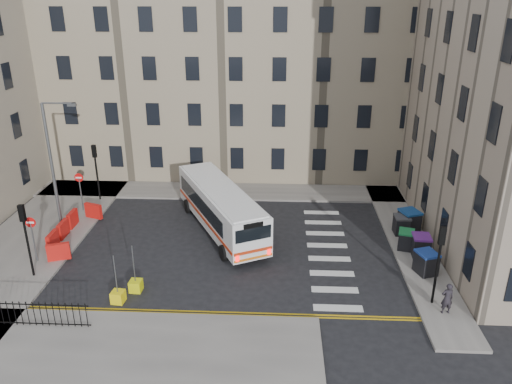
# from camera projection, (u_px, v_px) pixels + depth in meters

# --- Properties ---
(ground) EXTENTS (120.00, 120.00, 0.00)m
(ground) POSITION_uv_depth(u_px,v_px,m) (261.00, 247.00, 29.89)
(ground) COLOR black
(ground) RESTS_ON ground
(pavement_north) EXTENTS (36.00, 3.20, 0.15)m
(pavement_north) POSITION_uv_depth(u_px,v_px,m) (187.00, 191.00, 38.10)
(pavement_north) COLOR slate
(pavement_north) RESTS_ON ground
(pavement_east) EXTENTS (2.40, 26.00, 0.15)m
(pavement_east) POSITION_uv_depth(u_px,v_px,m) (398.00, 221.00, 33.16)
(pavement_east) COLOR slate
(pavement_east) RESTS_ON ground
(pavement_west) EXTENTS (6.00, 22.00, 0.15)m
(pavement_west) POSITION_uv_depth(u_px,v_px,m) (40.00, 233.00, 31.43)
(pavement_west) COLOR slate
(pavement_west) RESTS_ON ground
(pavement_sw) EXTENTS (20.00, 6.00, 0.15)m
(pavement_sw) POSITION_uv_depth(u_px,v_px,m) (85.00, 355.00, 20.93)
(pavement_sw) COLOR slate
(pavement_sw) RESTS_ON ground
(terrace_north) EXTENTS (38.30, 10.80, 17.20)m
(terrace_north) POSITION_uv_depth(u_px,v_px,m) (184.00, 64.00, 41.31)
(terrace_north) COLOR gray
(terrace_north) RESTS_ON ground
(traffic_light_east) EXTENTS (0.28, 0.22, 4.10)m
(traffic_light_east) POSITION_uv_depth(u_px,v_px,m) (439.00, 253.00, 23.34)
(traffic_light_east) COLOR black
(traffic_light_east) RESTS_ON pavement_east
(traffic_light_nw) EXTENTS (0.28, 0.22, 4.10)m
(traffic_light_nw) POSITION_uv_depth(u_px,v_px,m) (96.00, 164.00, 35.37)
(traffic_light_nw) COLOR black
(traffic_light_nw) RESTS_ON pavement_west
(traffic_light_sw) EXTENTS (0.28, 0.22, 4.10)m
(traffic_light_sw) POSITION_uv_depth(u_px,v_px,m) (25.00, 230.00, 25.66)
(traffic_light_sw) COLOR black
(traffic_light_sw) RESTS_ON pavement_west
(streetlamp) EXTENTS (0.50, 0.22, 8.14)m
(streetlamp) POSITION_uv_depth(u_px,v_px,m) (52.00, 164.00, 30.70)
(streetlamp) COLOR #595B5E
(streetlamp) RESTS_ON pavement_west
(no_entry_north) EXTENTS (0.60, 0.08, 3.00)m
(no_entry_north) POSITION_uv_depth(u_px,v_px,m) (80.00, 184.00, 33.84)
(no_entry_north) COLOR #595B5E
(no_entry_north) RESTS_ON pavement_west
(no_entry_south) EXTENTS (0.60, 0.08, 3.00)m
(no_entry_south) POSITION_uv_depth(u_px,v_px,m) (32.00, 230.00, 27.37)
(no_entry_south) COLOR #595B5E
(no_entry_south) RESTS_ON pavement_west
(roadworks_barriers) EXTENTS (1.66, 6.26, 1.00)m
(roadworks_barriers) POSITION_uv_depth(u_px,v_px,m) (69.00, 229.00, 30.65)
(roadworks_barriers) COLOR red
(roadworks_barriers) RESTS_ON pavement_west
(iron_railings) EXTENTS (7.80, 0.04, 1.20)m
(iron_railings) POSITION_uv_depth(u_px,v_px,m) (5.00, 313.00, 22.53)
(iron_railings) COLOR black
(iron_railings) RESTS_ON pavement_sw
(bus) EXTENTS (6.77, 10.40, 2.85)m
(bus) POSITION_uv_depth(u_px,v_px,m) (220.00, 207.00, 31.42)
(bus) COLOR white
(bus) RESTS_ON ground
(wheelie_bin_a) EXTENTS (1.30, 1.39, 1.25)m
(wheelie_bin_a) POSITION_uv_depth(u_px,v_px,m) (426.00, 262.00, 26.67)
(wheelie_bin_a) COLOR black
(wheelie_bin_a) RESTS_ON pavement_east
(wheelie_bin_b) EXTENTS (1.05, 1.19, 1.25)m
(wheelie_bin_b) POSITION_uv_depth(u_px,v_px,m) (421.00, 246.00, 28.44)
(wheelie_bin_b) COLOR black
(wheelie_bin_b) RESTS_ON pavement_east
(wheelie_bin_c) EXTENTS (1.12, 1.21, 1.12)m
(wheelie_bin_c) POSITION_uv_depth(u_px,v_px,m) (406.00, 240.00, 29.26)
(wheelie_bin_c) COLOR black
(wheelie_bin_c) RESTS_ON pavement_east
(wheelie_bin_d) EXTENTS (0.95, 1.09, 1.18)m
(wheelie_bin_d) POSITION_uv_depth(u_px,v_px,m) (401.00, 225.00, 31.06)
(wheelie_bin_d) COLOR black
(wheelie_bin_d) RESTS_ON pavement_east
(wheelie_bin_e) EXTENTS (1.45, 1.54, 1.37)m
(wheelie_bin_e) POSITION_uv_depth(u_px,v_px,m) (409.00, 221.00, 31.36)
(wheelie_bin_e) COLOR black
(wheelie_bin_e) RESTS_ON pavement_east
(pedestrian) EXTENTS (0.62, 0.45, 1.59)m
(pedestrian) POSITION_uv_depth(u_px,v_px,m) (447.00, 298.00, 23.28)
(pedestrian) COLOR black
(pedestrian) RESTS_ON pavement_east
(bollard_yellow) EXTENTS (0.63, 0.63, 0.60)m
(bollard_yellow) POSITION_uv_depth(u_px,v_px,m) (136.00, 286.00, 25.45)
(bollard_yellow) COLOR #D7DB0C
(bollard_yellow) RESTS_ON ground
(bollard_chevron) EXTENTS (0.66, 0.66, 0.60)m
(bollard_chevron) POSITION_uv_depth(u_px,v_px,m) (118.00, 297.00, 24.54)
(bollard_chevron) COLOR yellow
(bollard_chevron) RESTS_ON ground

